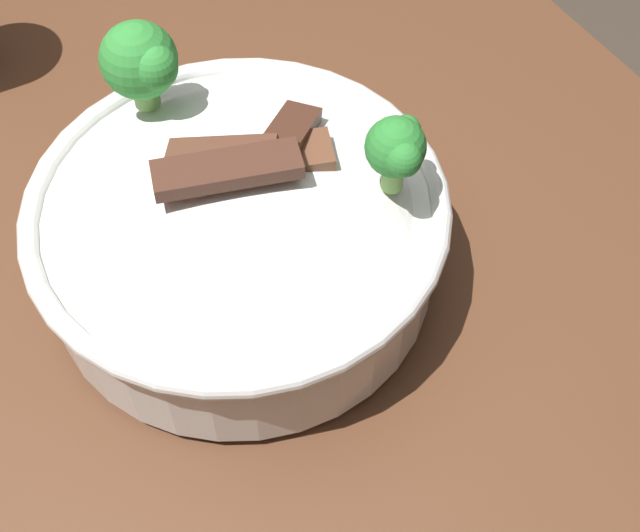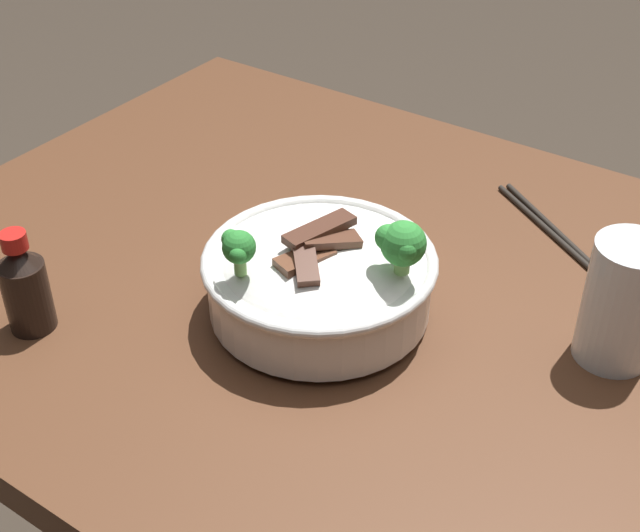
# 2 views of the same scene
# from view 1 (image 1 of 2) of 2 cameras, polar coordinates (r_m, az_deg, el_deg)

# --- Properties ---
(dining_table) EXTENTS (1.18, 0.82, 0.75)m
(dining_table) POSITION_cam_1_polar(r_m,az_deg,el_deg) (0.69, -10.79, -7.48)
(dining_table) COLOR #56331E
(dining_table) RESTS_ON ground
(rice_bowl) EXTENTS (0.24, 0.24, 0.14)m
(rice_bowl) POSITION_cam_1_polar(r_m,az_deg,el_deg) (0.51, -5.39, 2.81)
(rice_bowl) COLOR white
(rice_bowl) RESTS_ON dining_table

